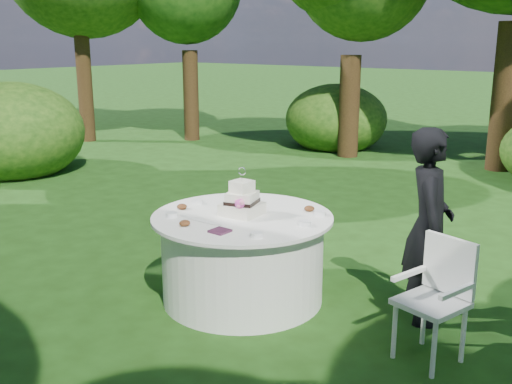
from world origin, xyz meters
TOP-DOWN VIEW (x-y plane):
  - ground at (0.00, 0.00)m, footprint 80.00×80.00m
  - napkins at (0.16, -0.47)m, footprint 0.14×0.14m
  - feather_plume at (-0.17, -0.34)m, footprint 0.48×0.07m
  - guest at (1.41, 0.62)m, footprint 0.59×0.69m
  - table at (0.00, 0.00)m, footprint 1.56×1.56m
  - cake at (-0.01, 0.01)m, footprint 0.33×0.33m
  - chair at (1.73, 0.08)m, footprint 0.51×0.50m
  - votives at (0.05, 0.02)m, footprint 1.25×0.93m
  - petal_cups at (-0.11, -0.08)m, footprint 1.01×1.07m

SIDE VIEW (x-z plane):
  - ground at x=0.00m, z-range 0.00..0.00m
  - table at x=0.00m, z-range 0.00..0.77m
  - chair at x=1.73m, z-range 0.07..0.96m
  - feather_plume at x=-0.17m, z-range 0.77..0.78m
  - napkins at x=0.16m, z-range 0.77..0.79m
  - votives at x=0.05m, z-range 0.77..0.81m
  - guest at x=1.41m, z-range 0.00..1.58m
  - petal_cups at x=-0.11m, z-range 0.77..0.82m
  - cake at x=-0.01m, z-range 0.67..1.10m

